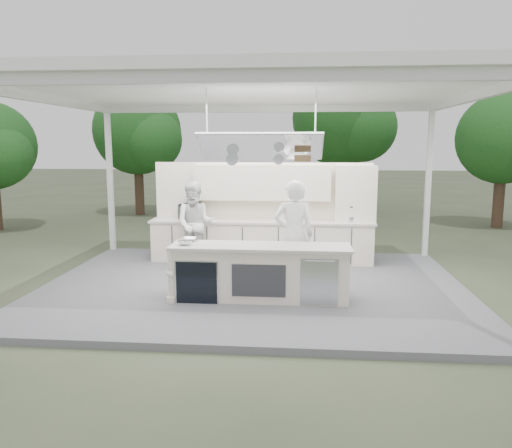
# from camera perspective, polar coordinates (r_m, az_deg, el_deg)

# --- Properties ---
(ground) EXTENTS (90.00, 90.00, 0.00)m
(ground) POSITION_cam_1_polar(r_m,az_deg,el_deg) (9.72, -0.26, -7.55)
(ground) COLOR #464E35
(ground) RESTS_ON ground
(stage_deck) EXTENTS (8.00, 6.00, 0.12)m
(stage_deck) POSITION_cam_1_polar(r_m,az_deg,el_deg) (9.70, -0.26, -7.21)
(stage_deck) COLOR #59595D
(stage_deck) RESTS_ON ground
(tent) EXTENTS (8.20, 6.20, 3.86)m
(tent) POSITION_cam_1_polar(r_m,az_deg,el_deg) (9.34, -0.27, 14.79)
(tent) COLOR white
(tent) RESTS_ON ground
(demo_island) EXTENTS (3.10, 0.79, 0.95)m
(demo_island) POSITION_cam_1_polar(r_m,az_deg,el_deg) (8.67, 0.35, -5.53)
(demo_island) COLOR #F0E0CB
(demo_island) RESTS_ON stage_deck
(back_counter) EXTENTS (5.08, 0.72, 0.95)m
(back_counter) POSITION_cam_1_polar(r_m,az_deg,el_deg) (11.41, 0.63, -1.93)
(back_counter) COLOR #F0E0CB
(back_counter) RESTS_ON stage_deck
(back_wall_unit) EXTENTS (5.05, 0.48, 2.25)m
(back_wall_unit) POSITION_cam_1_polar(r_m,az_deg,el_deg) (11.45, 2.94, 3.04)
(back_wall_unit) COLOR #F0E0CB
(back_wall_unit) RESTS_ON stage_deck
(tree_cluster) EXTENTS (19.55, 9.40, 5.85)m
(tree_cluster) POSITION_cam_1_polar(r_m,az_deg,el_deg) (19.07, 2.02, 10.64)
(tree_cluster) COLOR #4D3626
(tree_cluster) RESTS_ON ground
(head_chef) EXTENTS (0.78, 0.55, 2.03)m
(head_chef) POSITION_cam_1_polar(r_m,az_deg,el_deg) (9.21, 4.32, -1.25)
(head_chef) COLOR white
(head_chef) RESTS_ON stage_deck
(sous_chef) EXTENTS (0.99, 0.82, 1.87)m
(sous_chef) POSITION_cam_1_polar(r_m,az_deg,el_deg) (10.92, -6.89, -0.07)
(sous_chef) COLOR silver
(sous_chef) RESTS_ON stage_deck
(toaster_oven) EXTENTS (0.64, 0.49, 0.33)m
(toaster_oven) POSITION_cam_1_polar(r_m,az_deg,el_deg) (11.73, -7.42, 1.44)
(toaster_oven) COLOR silver
(toaster_oven) RESTS_ON back_counter
(bowl_large) EXTENTS (0.29, 0.29, 0.07)m
(bowl_large) POSITION_cam_1_polar(r_m,az_deg,el_deg) (9.00, -7.65, -1.75)
(bowl_large) COLOR silver
(bowl_large) RESTS_ON demo_island
(bowl_small) EXTENTS (0.29, 0.29, 0.08)m
(bowl_small) POSITION_cam_1_polar(r_m,az_deg,el_deg) (8.68, -8.13, -2.13)
(bowl_small) COLOR silver
(bowl_small) RESTS_ON demo_island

